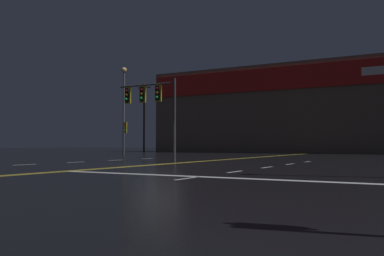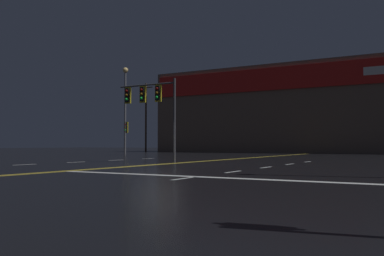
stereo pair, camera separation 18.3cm
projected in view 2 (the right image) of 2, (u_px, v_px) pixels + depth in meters
ground_plane at (159, 164)px, 22.02m from camera, size 200.00×200.00×0.00m
road_markings at (164, 166)px, 20.19m from camera, size 17.23×60.00×0.01m
traffic_signal_median at (149, 99)px, 25.00m from camera, size 3.94×0.36×4.79m
traffic_signal_corner_northwest at (126, 131)px, 38.73m from camera, size 0.42×0.36×3.08m
streetlight_median_approach at (125, 98)px, 44.17m from camera, size 0.56×0.56×9.03m
building_backdrop at (320, 109)px, 53.50m from camera, size 42.38×10.23×10.86m
utility_pole_row at (336, 101)px, 48.14m from camera, size 48.98×0.26×12.74m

